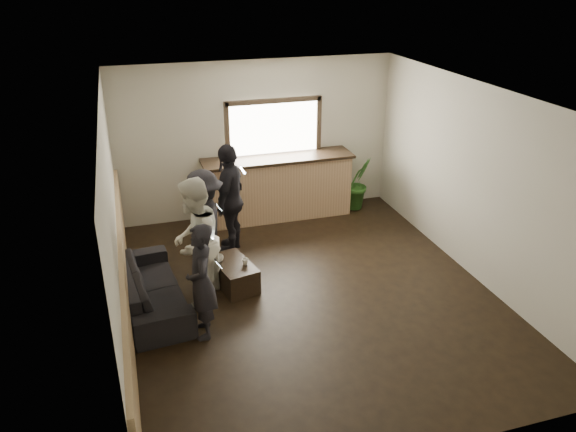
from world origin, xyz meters
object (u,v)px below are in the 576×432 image
object	(u,v)px
person_c	(204,223)
person_b	(195,242)
person_d	(230,199)
sofa	(151,287)
cup_a	(219,258)
coffee_table	(234,274)
potted_plant	(358,183)
cup_b	(245,262)
person_a	(201,282)
bar_counter	(278,183)

from	to	relation	value
person_c	person_b	bearing A→B (deg)	-14.75
person_b	person_d	size ratio (longest dim) A/B	0.99
sofa	person_d	world-z (taller)	person_d
sofa	cup_a	size ratio (longest dim) A/B	15.94
coffee_table	person_c	size ratio (longest dim) A/B	0.52
potted_plant	sofa	bearing A→B (deg)	-149.80
cup_b	person_a	size ratio (longest dim) A/B	0.06
bar_counter	cup_b	bearing A→B (deg)	-116.41
person_c	person_d	distance (m)	0.75
person_b	person_d	bearing A→B (deg)	176.12
person_b	bar_counter	bearing A→B (deg)	168.13
person_d	bar_counter	bearing A→B (deg)	162.94
person_c	cup_a	bearing A→B (deg)	18.08
sofa	person_a	size ratio (longest dim) A/B	1.31
bar_counter	person_c	world-z (taller)	bar_counter
coffee_table	cup_b	size ratio (longest dim) A/B	8.84
potted_plant	person_d	bearing A→B (deg)	-158.55
cup_b	person_d	xyz separation A→B (m)	(0.04, 1.19, 0.48)
bar_counter	sofa	distance (m)	3.43
cup_a	coffee_table	bearing A→B (deg)	-30.78
bar_counter	coffee_table	bearing A→B (deg)	-120.52
cup_a	person_b	bearing A→B (deg)	-137.06
person_b	person_c	bearing A→B (deg)	-172.19
bar_counter	cup_b	world-z (taller)	bar_counter
coffee_table	cup_b	bearing A→B (deg)	-31.08
cup_b	person_b	distance (m)	0.86
sofa	person_c	distance (m)	1.26
potted_plant	person_c	world-z (taller)	person_c
sofa	potted_plant	size ratio (longest dim) A/B	1.98
bar_counter	person_a	xyz separation A→B (m)	(-1.87, -3.20, 0.11)
potted_plant	cup_b	bearing A→B (deg)	-140.29
potted_plant	coffee_table	bearing A→B (deg)	-143.06
person_a	bar_counter	bearing A→B (deg)	154.65
cup_b	person_d	distance (m)	1.28
coffee_table	cup_b	xyz separation A→B (m)	(0.16, -0.09, 0.23)
person_b	cup_b	bearing A→B (deg)	126.46
cup_a	person_c	xyz separation A→B (m)	(-0.12, 0.44, 0.39)
person_b	coffee_table	bearing A→B (deg)	138.36
sofa	person_b	xyz separation A→B (m)	(0.63, -0.03, 0.60)
bar_counter	potted_plant	xyz separation A→B (m)	(1.55, -0.05, -0.14)
bar_counter	person_d	xyz separation A→B (m)	(-1.08, -1.08, 0.26)
person_a	person_d	size ratio (longest dim) A/B	0.84
potted_plant	cup_a	bearing A→B (deg)	-146.13
person_b	person_d	distance (m)	1.52
person_a	person_b	distance (m)	0.81
bar_counter	person_b	size ratio (longest dim) A/B	1.52
cup_a	person_d	world-z (taller)	person_d
cup_a	person_d	size ratio (longest dim) A/B	0.07
potted_plant	person_d	world-z (taller)	person_d
person_b	person_c	world-z (taller)	person_b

